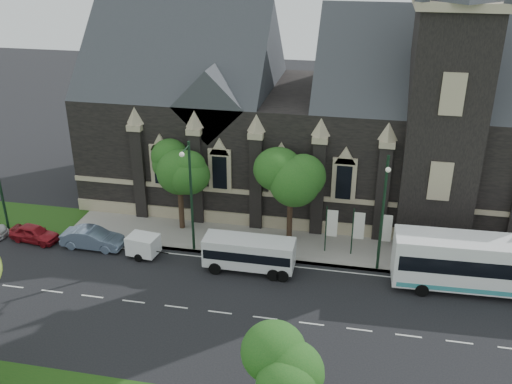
% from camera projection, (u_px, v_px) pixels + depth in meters
% --- Properties ---
extents(ground, '(160.00, 160.00, 0.00)m').
position_uv_depth(ground, '(220.00, 312.00, 37.47)').
color(ground, black).
rests_on(ground, ground).
extents(sidewalk, '(80.00, 5.00, 0.15)m').
position_uv_depth(sidewalk, '(250.00, 241.00, 45.90)').
color(sidewalk, gray).
rests_on(sidewalk, ground).
extents(museum, '(40.00, 17.70, 29.90)m').
position_uv_depth(museum, '(329.00, 114.00, 49.86)').
color(museum, black).
rests_on(museum, ground).
extents(tree_park_east, '(3.40, 3.40, 6.28)m').
position_uv_depth(tree_park_east, '(296.00, 367.00, 26.12)').
color(tree_park_east, black).
rests_on(tree_park_east, ground).
extents(tree_walk_right, '(4.08, 4.08, 7.80)m').
position_uv_depth(tree_walk_right, '(294.00, 172.00, 44.00)').
color(tree_walk_right, black).
rests_on(tree_walk_right, ground).
extents(tree_walk_left, '(3.91, 3.91, 7.64)m').
position_uv_depth(tree_walk_left, '(182.00, 164.00, 45.66)').
color(tree_walk_left, black).
rests_on(tree_walk_left, ground).
extents(street_lamp_near, '(0.36, 1.88, 9.00)m').
position_uv_depth(street_lamp_near, '(383.00, 209.00, 39.85)').
color(street_lamp_near, black).
rests_on(street_lamp_near, ground).
extents(street_lamp_mid, '(0.36, 1.88, 9.00)m').
position_uv_depth(street_lamp_mid, '(190.00, 192.00, 42.38)').
color(street_lamp_mid, black).
rests_on(street_lamp_mid, ground).
extents(banner_flag_left, '(0.90, 0.10, 4.00)m').
position_uv_depth(banner_flag_left, '(330.00, 226.00, 43.36)').
color(banner_flag_left, black).
rests_on(banner_flag_left, ground).
extents(banner_flag_center, '(0.90, 0.10, 4.00)m').
position_uv_depth(banner_flag_center, '(357.00, 228.00, 42.99)').
color(banner_flag_center, black).
rests_on(banner_flag_center, ground).
extents(banner_flag_right, '(0.90, 0.10, 4.00)m').
position_uv_depth(banner_flag_right, '(384.00, 231.00, 42.63)').
color(banner_flag_right, black).
rests_on(banner_flag_right, ground).
extents(tour_coach, '(13.51, 3.42, 3.92)m').
position_uv_depth(tour_coach, '(495.00, 265.00, 38.81)').
color(tour_coach, white).
rests_on(tour_coach, ground).
extents(shuttle_bus, '(6.59, 2.35, 2.54)m').
position_uv_depth(shuttle_bus, '(249.00, 252.00, 41.54)').
color(shuttle_bus, silver).
rests_on(shuttle_bus, ground).
extents(box_trailer, '(3.31, 1.95, 1.72)m').
position_uv_depth(box_trailer, '(143.00, 245.00, 43.53)').
color(box_trailer, white).
rests_on(box_trailer, ground).
extents(sedan, '(4.92, 1.77, 1.61)m').
position_uv_depth(sedan, '(93.00, 238.00, 44.80)').
color(sedan, slate).
rests_on(sedan, ground).
extents(car_far_red, '(4.24, 2.16, 1.38)m').
position_uv_depth(car_far_red, '(34.00, 233.00, 45.76)').
color(car_far_red, maroon).
rests_on(car_far_red, ground).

